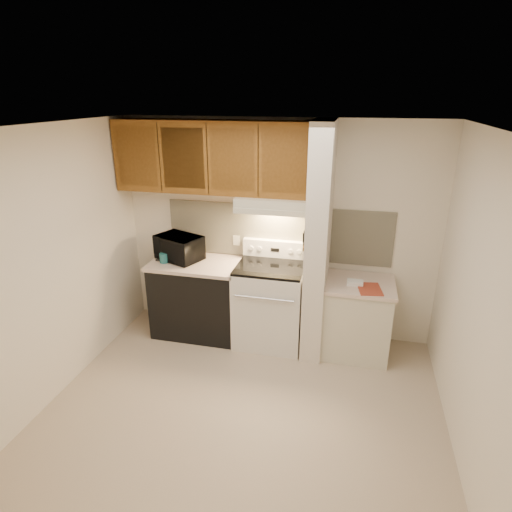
% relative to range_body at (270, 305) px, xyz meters
% --- Properties ---
extents(floor, '(3.60, 3.60, 0.00)m').
position_rel_range_body_xyz_m(floor, '(0.00, -1.16, -0.46)').
color(floor, '#BEA98F').
rests_on(floor, ground).
extents(ceiling, '(3.60, 3.60, 0.00)m').
position_rel_range_body_xyz_m(ceiling, '(0.00, -1.16, 2.04)').
color(ceiling, white).
rests_on(ceiling, wall_back).
extents(wall_back, '(3.60, 2.50, 0.02)m').
position_rel_range_body_xyz_m(wall_back, '(0.00, 0.34, 0.79)').
color(wall_back, '#F0E4CB').
rests_on(wall_back, floor).
extents(wall_left, '(0.02, 3.00, 2.50)m').
position_rel_range_body_xyz_m(wall_left, '(-1.80, -1.16, 0.79)').
color(wall_left, '#F0E4CB').
rests_on(wall_left, floor).
extents(wall_right, '(0.02, 3.00, 2.50)m').
position_rel_range_body_xyz_m(wall_right, '(1.80, -1.16, 0.79)').
color(wall_right, '#F0E4CB').
rests_on(wall_right, floor).
extents(backsplash, '(2.60, 0.02, 0.63)m').
position_rel_range_body_xyz_m(backsplash, '(0.00, 0.33, 0.78)').
color(backsplash, beige).
rests_on(backsplash, wall_back).
extents(range_body, '(0.76, 0.65, 0.92)m').
position_rel_range_body_xyz_m(range_body, '(0.00, 0.00, 0.00)').
color(range_body, silver).
rests_on(range_body, floor).
extents(oven_window, '(0.50, 0.01, 0.30)m').
position_rel_range_body_xyz_m(oven_window, '(0.00, -0.32, 0.04)').
color(oven_window, black).
rests_on(oven_window, range_body).
extents(oven_handle, '(0.65, 0.02, 0.02)m').
position_rel_range_body_xyz_m(oven_handle, '(0.00, -0.35, 0.26)').
color(oven_handle, silver).
rests_on(oven_handle, range_body).
extents(cooktop, '(0.74, 0.64, 0.03)m').
position_rel_range_body_xyz_m(cooktop, '(0.00, 0.00, 0.48)').
color(cooktop, black).
rests_on(cooktop, range_body).
extents(range_backguard, '(0.76, 0.08, 0.20)m').
position_rel_range_body_xyz_m(range_backguard, '(0.00, 0.28, 0.59)').
color(range_backguard, silver).
rests_on(range_backguard, range_body).
extents(range_display, '(0.10, 0.01, 0.04)m').
position_rel_range_body_xyz_m(range_display, '(0.00, 0.24, 0.59)').
color(range_display, black).
rests_on(range_display, range_backguard).
extents(range_knob_left_outer, '(0.05, 0.02, 0.05)m').
position_rel_range_body_xyz_m(range_knob_left_outer, '(-0.28, 0.24, 0.59)').
color(range_knob_left_outer, silver).
rests_on(range_knob_left_outer, range_backguard).
extents(range_knob_left_inner, '(0.05, 0.02, 0.05)m').
position_rel_range_body_xyz_m(range_knob_left_inner, '(-0.18, 0.24, 0.59)').
color(range_knob_left_inner, silver).
rests_on(range_knob_left_inner, range_backguard).
extents(range_knob_right_inner, '(0.05, 0.02, 0.05)m').
position_rel_range_body_xyz_m(range_knob_right_inner, '(0.18, 0.24, 0.59)').
color(range_knob_right_inner, silver).
rests_on(range_knob_right_inner, range_backguard).
extents(range_knob_right_outer, '(0.05, 0.02, 0.05)m').
position_rel_range_body_xyz_m(range_knob_right_outer, '(0.28, 0.24, 0.59)').
color(range_knob_right_outer, silver).
rests_on(range_knob_right_outer, range_backguard).
extents(dishwasher_front, '(1.00, 0.63, 0.87)m').
position_rel_range_body_xyz_m(dishwasher_front, '(-0.88, 0.01, -0.03)').
color(dishwasher_front, black).
rests_on(dishwasher_front, floor).
extents(left_countertop, '(1.04, 0.67, 0.04)m').
position_rel_range_body_xyz_m(left_countertop, '(-0.88, 0.01, 0.43)').
color(left_countertop, beige).
rests_on(left_countertop, dishwasher_front).
extents(spoon_rest, '(0.24, 0.10, 0.02)m').
position_rel_range_body_xyz_m(spoon_rest, '(-1.23, -0.05, 0.46)').
color(spoon_rest, black).
rests_on(spoon_rest, left_countertop).
extents(teal_jar, '(0.11, 0.11, 0.11)m').
position_rel_range_body_xyz_m(teal_jar, '(-1.23, -0.09, 0.51)').
color(teal_jar, '#216466').
rests_on(teal_jar, left_countertop).
extents(outlet, '(0.08, 0.01, 0.12)m').
position_rel_range_body_xyz_m(outlet, '(-0.48, 0.32, 0.64)').
color(outlet, beige).
rests_on(outlet, backsplash).
extents(microwave, '(0.61, 0.52, 0.29)m').
position_rel_range_body_xyz_m(microwave, '(-1.10, 0.05, 0.59)').
color(microwave, black).
rests_on(microwave, left_countertop).
extents(partition_pillar, '(0.22, 0.70, 2.50)m').
position_rel_range_body_xyz_m(partition_pillar, '(0.51, -0.01, 0.79)').
color(partition_pillar, silver).
rests_on(partition_pillar, floor).
extents(pillar_trim, '(0.01, 0.70, 0.04)m').
position_rel_range_body_xyz_m(pillar_trim, '(0.39, -0.01, 0.84)').
color(pillar_trim, brown).
rests_on(pillar_trim, partition_pillar).
extents(knife_strip, '(0.02, 0.42, 0.04)m').
position_rel_range_body_xyz_m(knife_strip, '(0.39, -0.06, 0.86)').
color(knife_strip, black).
rests_on(knife_strip, partition_pillar).
extents(knife_blade_a, '(0.01, 0.03, 0.16)m').
position_rel_range_body_xyz_m(knife_blade_a, '(0.38, -0.22, 0.76)').
color(knife_blade_a, silver).
rests_on(knife_blade_a, knife_strip).
extents(knife_handle_a, '(0.02, 0.02, 0.10)m').
position_rel_range_body_xyz_m(knife_handle_a, '(0.38, -0.21, 0.91)').
color(knife_handle_a, black).
rests_on(knife_handle_a, knife_strip).
extents(knife_blade_b, '(0.01, 0.04, 0.18)m').
position_rel_range_body_xyz_m(knife_blade_b, '(0.38, -0.12, 0.75)').
color(knife_blade_b, silver).
rests_on(knife_blade_b, knife_strip).
extents(knife_handle_b, '(0.02, 0.02, 0.10)m').
position_rel_range_body_xyz_m(knife_handle_b, '(0.38, -0.12, 0.91)').
color(knife_handle_b, black).
rests_on(knife_handle_b, knife_strip).
extents(knife_blade_c, '(0.01, 0.04, 0.20)m').
position_rel_range_body_xyz_m(knife_blade_c, '(0.38, -0.05, 0.74)').
color(knife_blade_c, silver).
rests_on(knife_blade_c, knife_strip).
extents(knife_handle_c, '(0.02, 0.02, 0.10)m').
position_rel_range_body_xyz_m(knife_handle_c, '(0.38, -0.04, 0.91)').
color(knife_handle_c, black).
rests_on(knife_handle_c, knife_strip).
extents(knife_blade_d, '(0.01, 0.04, 0.16)m').
position_rel_range_body_xyz_m(knife_blade_d, '(0.38, 0.02, 0.76)').
color(knife_blade_d, silver).
rests_on(knife_blade_d, knife_strip).
extents(knife_handle_d, '(0.02, 0.02, 0.10)m').
position_rel_range_body_xyz_m(knife_handle_d, '(0.38, 0.03, 0.91)').
color(knife_handle_d, black).
rests_on(knife_handle_d, knife_strip).
extents(knife_blade_e, '(0.01, 0.04, 0.18)m').
position_rel_range_body_xyz_m(knife_blade_e, '(0.38, 0.12, 0.75)').
color(knife_blade_e, silver).
rests_on(knife_blade_e, knife_strip).
extents(knife_handle_e, '(0.02, 0.02, 0.10)m').
position_rel_range_body_xyz_m(knife_handle_e, '(0.38, 0.10, 0.91)').
color(knife_handle_e, black).
rests_on(knife_handle_e, knife_strip).
extents(oven_mitt, '(0.03, 0.11, 0.26)m').
position_rel_range_body_xyz_m(oven_mitt, '(0.38, 0.17, 0.68)').
color(oven_mitt, slate).
rests_on(oven_mitt, partition_pillar).
extents(right_cab_base, '(0.70, 0.60, 0.81)m').
position_rel_range_body_xyz_m(right_cab_base, '(0.97, -0.01, -0.06)').
color(right_cab_base, beige).
rests_on(right_cab_base, floor).
extents(right_countertop, '(0.74, 0.64, 0.04)m').
position_rel_range_body_xyz_m(right_countertop, '(0.97, -0.01, 0.37)').
color(right_countertop, beige).
rests_on(right_countertop, right_cab_base).
extents(red_folder, '(0.28, 0.34, 0.01)m').
position_rel_range_body_xyz_m(red_folder, '(1.07, -0.16, 0.40)').
color(red_folder, '#9D3824').
rests_on(red_folder, right_countertop).
extents(white_box, '(0.17, 0.11, 0.04)m').
position_rel_range_body_xyz_m(white_box, '(0.92, -0.07, 0.41)').
color(white_box, white).
rests_on(white_box, right_countertop).
extents(range_hood, '(0.78, 0.44, 0.15)m').
position_rel_range_body_xyz_m(range_hood, '(0.00, 0.12, 1.17)').
color(range_hood, beige).
rests_on(range_hood, upper_cabinets).
extents(hood_lip, '(0.78, 0.04, 0.06)m').
position_rel_range_body_xyz_m(hood_lip, '(0.00, -0.08, 1.12)').
color(hood_lip, beige).
rests_on(hood_lip, range_hood).
extents(upper_cabinets, '(2.18, 0.33, 0.77)m').
position_rel_range_body_xyz_m(upper_cabinets, '(-0.69, 0.17, 1.62)').
color(upper_cabinets, brown).
rests_on(upper_cabinets, wall_back).
extents(cab_door_a, '(0.46, 0.01, 0.63)m').
position_rel_range_body_xyz_m(cab_door_a, '(-1.51, 0.01, 1.62)').
color(cab_door_a, brown).
rests_on(cab_door_a, upper_cabinets).
extents(cab_gap_a, '(0.01, 0.01, 0.73)m').
position_rel_range_body_xyz_m(cab_gap_a, '(-1.23, 0.01, 1.62)').
color(cab_gap_a, black).
rests_on(cab_gap_a, upper_cabinets).
extents(cab_door_b, '(0.46, 0.01, 0.63)m').
position_rel_range_body_xyz_m(cab_door_b, '(-0.96, 0.01, 1.62)').
color(cab_door_b, brown).
rests_on(cab_door_b, upper_cabinets).
extents(cab_gap_b, '(0.01, 0.01, 0.73)m').
position_rel_range_body_xyz_m(cab_gap_b, '(-0.69, 0.01, 1.62)').
color(cab_gap_b, black).
rests_on(cab_gap_b, upper_cabinets).
extents(cab_door_c, '(0.46, 0.01, 0.63)m').
position_rel_range_body_xyz_m(cab_door_c, '(-0.42, 0.01, 1.62)').
color(cab_door_c, brown).
rests_on(cab_door_c, upper_cabinets).
extents(cab_gap_c, '(0.01, 0.01, 0.73)m').
position_rel_range_body_xyz_m(cab_gap_c, '(-0.14, 0.01, 1.62)').
color(cab_gap_c, black).
rests_on(cab_gap_c, upper_cabinets).
extents(cab_door_d, '(0.46, 0.01, 0.63)m').
position_rel_range_body_xyz_m(cab_door_d, '(0.13, 0.01, 1.62)').
color(cab_door_d, brown).
rests_on(cab_door_d, upper_cabinets).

